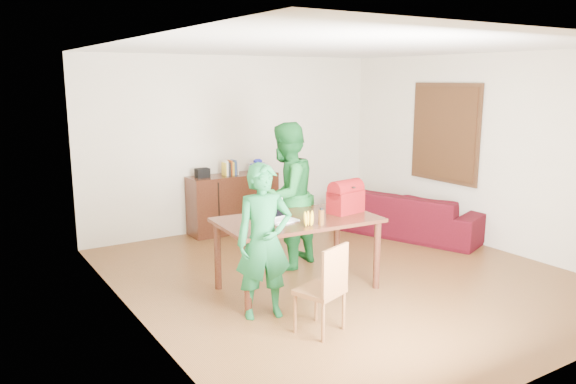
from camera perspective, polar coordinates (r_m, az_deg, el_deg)
room at (r=6.73m, az=5.09°, el=2.47°), size 5.20×5.70×2.90m
table at (r=6.29m, az=0.98°, el=-3.63°), size 1.83×1.12×0.83m
chair at (r=5.39m, az=3.35°, el=-11.52°), size 0.49×0.48×0.87m
person_near at (r=5.56m, az=-2.47°, el=-5.03°), size 0.65×0.52×1.56m
person_far at (r=7.00m, az=-0.21°, el=-0.39°), size 1.09×0.99×1.83m
laptop at (r=6.10m, az=-0.60°, el=-2.63°), size 0.35×0.27×0.23m
bananas at (r=5.94m, az=2.11°, el=-3.16°), size 0.19×0.16×0.06m
bottle at (r=5.97m, az=3.40°, el=-2.49°), size 0.07×0.07×0.19m
red_bag at (r=6.53m, az=5.88°, el=-0.79°), size 0.44×0.30×0.30m
sofa at (r=8.75m, az=12.04°, el=-2.16°), size 1.64×2.44×0.66m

